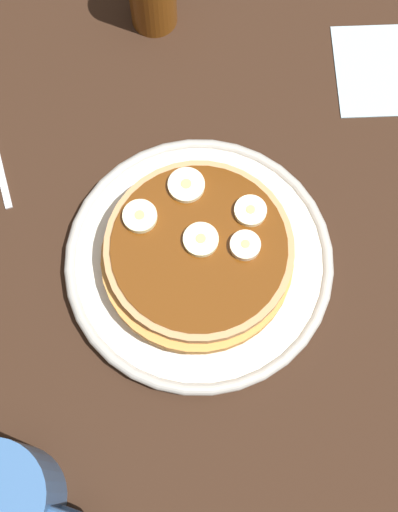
{
  "coord_description": "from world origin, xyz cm",
  "views": [
    {
      "loc": [
        6.16,
        -19.69,
        63.36
      ],
      "look_at": [
        0.0,
        0.0,
        2.53
      ],
      "focal_mm": 49.51,
      "sensor_mm": 36.0,
      "label": 1
    }
  ],
  "objects_px": {
    "banana_slice_0": "(201,240)",
    "banana_slice_4": "(245,246)",
    "banana_slice_2": "(140,217)",
    "napkin": "(388,69)",
    "pancake_stack": "(201,256)",
    "coffee_mug": "(6,499)",
    "plate": "(199,261)",
    "banana_slice_1": "(250,211)",
    "banana_slice_3": "(186,185)"
  },
  "relations": [
    {
      "from": "banana_slice_0",
      "to": "banana_slice_3",
      "type": "relative_size",
      "value": 0.94
    },
    {
      "from": "banana_slice_3",
      "to": "napkin",
      "type": "height_order",
      "value": "banana_slice_3"
    },
    {
      "from": "pancake_stack",
      "to": "banana_slice_2",
      "type": "height_order",
      "value": "banana_slice_2"
    },
    {
      "from": "banana_slice_0",
      "to": "banana_slice_2",
      "type": "distance_m",
      "value": 0.06
    },
    {
      "from": "plate",
      "to": "banana_slice_1",
      "type": "height_order",
      "value": "banana_slice_1"
    },
    {
      "from": "banana_slice_3",
      "to": "banana_slice_0",
      "type": "bearing_deg",
      "value": -58.22
    },
    {
      "from": "banana_slice_0",
      "to": "plate",
      "type": "bearing_deg",
      "value": -95.15
    },
    {
      "from": "banana_slice_1",
      "to": "banana_slice_4",
      "type": "xyz_separation_m",
      "value": [
        0.0,
        -0.03,
        0.0
      ]
    },
    {
      "from": "banana_slice_4",
      "to": "napkin",
      "type": "distance_m",
      "value": 0.27
    },
    {
      "from": "banana_slice_4",
      "to": "coffee_mug",
      "type": "relative_size",
      "value": 0.22
    },
    {
      "from": "pancake_stack",
      "to": "banana_slice_3",
      "type": "height_order",
      "value": "banana_slice_3"
    },
    {
      "from": "napkin",
      "to": "banana_slice_4",
      "type": "bearing_deg",
      "value": -108.89
    },
    {
      "from": "plate",
      "to": "banana_slice_2",
      "type": "distance_m",
      "value": 0.07
    },
    {
      "from": "banana_slice_0",
      "to": "napkin",
      "type": "bearing_deg",
      "value": 64.28
    },
    {
      "from": "banana_slice_0",
      "to": "coffee_mug",
      "type": "distance_m",
      "value": 0.26
    },
    {
      "from": "banana_slice_1",
      "to": "napkin",
      "type": "relative_size",
      "value": 0.26
    },
    {
      "from": "pancake_stack",
      "to": "plate",
      "type": "bearing_deg",
      "value": 142.2
    },
    {
      "from": "pancake_stack",
      "to": "coffee_mug",
      "type": "bearing_deg",
      "value": -109.28
    },
    {
      "from": "banana_slice_1",
      "to": "banana_slice_3",
      "type": "xyz_separation_m",
      "value": [
        -0.06,
        0.01,
        -0.0
      ]
    },
    {
      "from": "coffee_mug",
      "to": "banana_slice_0",
      "type": "bearing_deg",
      "value": 71.69
    },
    {
      "from": "banana_slice_1",
      "to": "coffee_mug",
      "type": "xyz_separation_m",
      "value": [
        -0.12,
        -0.29,
        -0.01
      ]
    },
    {
      "from": "pancake_stack",
      "to": "banana_slice_1",
      "type": "height_order",
      "value": "banana_slice_1"
    },
    {
      "from": "banana_slice_3",
      "to": "coffee_mug",
      "type": "relative_size",
      "value": 0.27
    },
    {
      "from": "plate",
      "to": "coffee_mug",
      "type": "relative_size",
      "value": 2.04
    },
    {
      "from": "pancake_stack",
      "to": "banana_slice_4",
      "type": "height_order",
      "value": "banana_slice_4"
    },
    {
      "from": "banana_slice_1",
      "to": "coffee_mug",
      "type": "relative_size",
      "value": 0.24
    },
    {
      "from": "plate",
      "to": "pancake_stack",
      "type": "distance_m",
      "value": 0.02
    },
    {
      "from": "plate",
      "to": "napkin",
      "type": "distance_m",
      "value": 0.29
    },
    {
      "from": "banana_slice_1",
      "to": "banana_slice_2",
      "type": "relative_size",
      "value": 0.94
    },
    {
      "from": "plate",
      "to": "banana_slice_3",
      "type": "distance_m",
      "value": 0.07
    },
    {
      "from": "banana_slice_1",
      "to": "banana_slice_3",
      "type": "relative_size",
      "value": 0.87
    },
    {
      "from": "pancake_stack",
      "to": "banana_slice_2",
      "type": "bearing_deg",
      "value": 168.64
    },
    {
      "from": "pancake_stack",
      "to": "banana_slice_1",
      "type": "relative_size",
      "value": 6.1
    },
    {
      "from": "banana_slice_2",
      "to": "banana_slice_3",
      "type": "distance_m",
      "value": 0.05
    },
    {
      "from": "banana_slice_3",
      "to": "napkin",
      "type": "relative_size",
      "value": 0.3
    },
    {
      "from": "plate",
      "to": "banana_slice_4",
      "type": "xyz_separation_m",
      "value": [
        0.04,
        0.01,
        0.04
      ]
    },
    {
      "from": "banana_slice_2",
      "to": "napkin",
      "type": "distance_m",
      "value": 0.32
    },
    {
      "from": "plate",
      "to": "banana_slice_0",
      "type": "relative_size",
      "value": 7.99
    },
    {
      "from": "banana_slice_2",
      "to": "banana_slice_4",
      "type": "xyz_separation_m",
      "value": [
        0.1,
        0.0,
        0.0
      ]
    },
    {
      "from": "banana_slice_1",
      "to": "banana_slice_4",
      "type": "bearing_deg",
      "value": -81.9
    },
    {
      "from": "coffee_mug",
      "to": "banana_slice_4",
      "type": "bearing_deg",
      "value": 64.79
    },
    {
      "from": "plate",
      "to": "banana_slice_0",
      "type": "bearing_deg",
      "value": 84.85
    },
    {
      "from": "pancake_stack",
      "to": "banana_slice_1",
      "type": "xyz_separation_m",
      "value": [
        0.03,
        0.05,
        0.02
      ]
    },
    {
      "from": "banana_slice_0",
      "to": "banana_slice_4",
      "type": "height_order",
      "value": "banana_slice_4"
    },
    {
      "from": "banana_slice_0",
      "to": "banana_slice_2",
      "type": "relative_size",
      "value": 1.02
    },
    {
      "from": "banana_slice_4",
      "to": "plate",
      "type": "bearing_deg",
      "value": -163.27
    },
    {
      "from": "banana_slice_2",
      "to": "banana_slice_0",
      "type": "bearing_deg",
      "value": -4.71
    },
    {
      "from": "banana_slice_4",
      "to": "coffee_mug",
      "type": "height_order",
      "value": "coffee_mug"
    },
    {
      "from": "banana_slice_2",
      "to": "napkin",
      "type": "xyz_separation_m",
      "value": [
        0.18,
        0.25,
        -0.05
      ]
    },
    {
      "from": "banana_slice_0",
      "to": "banana_slice_1",
      "type": "xyz_separation_m",
      "value": [
        0.03,
        0.04,
        0.0
      ]
    }
  ]
}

